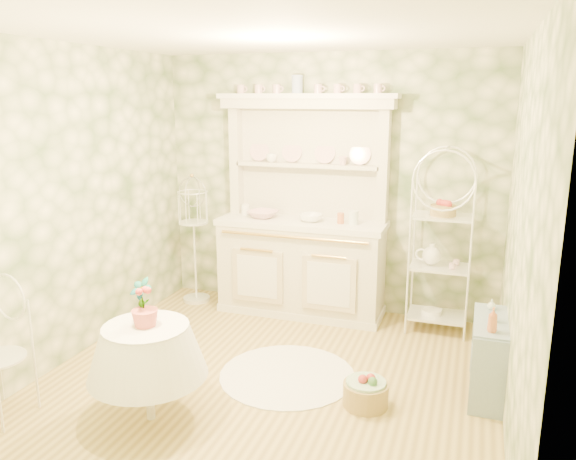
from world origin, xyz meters
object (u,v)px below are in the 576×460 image
(bakers_rack, at_px, (441,243))
(floor_basket, at_px, (366,393))
(birdcage_stand, at_px, (194,235))
(round_table, at_px, (149,379))
(side_shelf, at_px, (488,358))
(kitchen_dresser, at_px, (302,207))

(bakers_rack, relative_size, floor_basket, 5.93)
(floor_basket, bearing_deg, birdcage_stand, 144.87)
(bakers_rack, xyz_separation_m, floor_basket, (-0.39, -1.62, -0.79))
(round_table, relative_size, birdcage_stand, 0.40)
(birdcage_stand, bearing_deg, side_shelf, -19.76)
(kitchen_dresser, relative_size, bakers_rack, 1.29)
(kitchen_dresser, xyz_separation_m, side_shelf, (1.88, -1.17, -0.85))
(birdcage_stand, bearing_deg, floor_basket, -35.13)
(kitchen_dresser, distance_m, floor_basket, 2.20)
(birdcage_stand, bearing_deg, bakers_rack, 0.76)
(bakers_rack, height_order, round_table, bakers_rack)
(round_table, bearing_deg, kitchen_dresser, 80.23)
(birdcage_stand, bearing_deg, kitchen_dresser, 2.64)
(floor_basket, bearing_deg, bakers_rack, 76.63)
(bakers_rack, bearing_deg, round_table, -127.97)
(round_table, xyz_separation_m, floor_basket, (1.43, 0.67, -0.21))
(kitchen_dresser, relative_size, side_shelf, 3.30)
(round_table, height_order, floor_basket, round_table)
(bakers_rack, bearing_deg, birdcage_stand, -178.93)
(floor_basket, bearing_deg, round_table, -154.74)
(kitchen_dresser, bearing_deg, birdcage_stand, -177.36)
(birdcage_stand, height_order, floor_basket, birdcage_stand)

